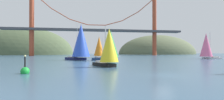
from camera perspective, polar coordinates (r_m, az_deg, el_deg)
name	(u,v)px	position (r m, az deg, el deg)	size (l,w,h in m)	color
ground_plane	(163,75)	(22.59, 16.10, -7.70)	(360.00, 360.00, 0.00)	#385670
headland_right	(158,54)	(170.15, 14.42, -1.31)	(73.42, 44.00, 35.26)	#5B6647
headland_left	(25,55)	(161.64, -26.05, -1.34)	(76.88, 44.00, 44.26)	#4C5B3D
suspension_bridge	(97,28)	(116.54, -4.94, 7.06)	(115.32, 6.00, 39.44)	#A34228
sailboat_blue_spinnaker	(81,41)	(57.98, -9.97, 2.83)	(9.45, 9.76, 11.94)	#191E4C
sailboat_green_sail	(110,45)	(54.29, -0.62, 1.72)	(8.96, 8.22, 9.73)	navy
sailboat_yellow_sail	(109,47)	(32.55, -1.11, 0.97)	(5.08, 7.21, 7.53)	black
sailboat_pink_spinnaker	(206,45)	(75.28, 27.97, 1.31)	(8.15, 5.00, 10.01)	white
sailboat_orange_sail	(99,47)	(75.51, -4.04, 0.99)	(8.63, 8.30, 9.39)	navy
channel_buoy	(25,71)	(25.55, -26.09, -5.99)	(1.10, 1.10, 2.64)	green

